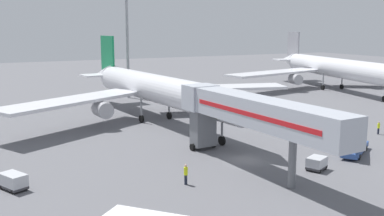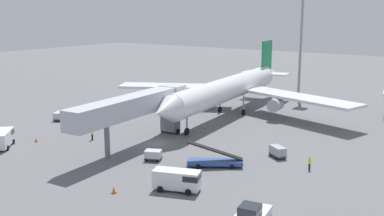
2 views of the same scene
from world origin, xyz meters
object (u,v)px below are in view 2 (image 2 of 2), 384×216
apron_light_mast (302,21)px  jet_bridge (137,107)px  safety_cone_charlie (36,140)px  service_van_mid_right (178,179)px  baggage_cart_mid_center (153,155)px  safety_cone_bravo (205,127)px  ground_crew_worker_foreground (310,163)px  service_van_near_center (2,138)px  baggage_cart_near_left (278,151)px  airplane_at_gate (231,88)px  ground_crew_worker_midground (92,133)px  belt_loader_truck (215,161)px  safety_cone_alpha (114,190)px  baggage_cart_far_right (60,116)px

apron_light_mast → jet_bridge: bearing=-95.0°
safety_cone_charlie → apron_light_mast: 60.26m
safety_cone_charlie → service_van_mid_right: bearing=-6.3°
baggage_cart_mid_center → service_van_mid_right: bearing=-36.4°
safety_cone_bravo → ground_crew_worker_foreground: bearing=-23.9°
service_van_near_center → baggage_cart_near_left: 37.85m
service_van_near_center → safety_cone_bravo: (17.68, 24.62, -0.97)m
airplane_at_gate → baggage_cart_mid_center: size_ratio=19.75×
airplane_at_gate → jet_bridge: bearing=-91.4°
safety_cone_bravo → apron_light_mast: 38.49m
ground_crew_worker_foreground → safety_cone_charlie: ground_crew_worker_foreground is taller
baggage_cart_near_left → ground_crew_worker_foreground: ground_crew_worker_foreground is taller
jet_bridge → service_van_near_center: 19.37m
airplane_at_gate → service_van_mid_right: size_ratio=9.20×
ground_crew_worker_midground → safety_cone_charlie: size_ratio=2.69×
belt_loader_truck → service_van_near_center: size_ratio=1.26×
service_van_near_center → ground_crew_worker_midground: bearing=51.5°
ground_crew_worker_midground → airplane_at_gate: bearing=72.8°
baggage_cart_near_left → belt_loader_truck: bearing=-121.6°
jet_bridge → safety_cone_alpha: size_ratio=31.18×
service_van_near_center → apron_light_mast: bearing=72.0°
baggage_cart_near_left → safety_cone_alpha: baggage_cart_near_left is taller
jet_bridge → baggage_cart_near_left: 19.99m
service_van_near_center → ground_crew_worker_foreground: (38.68, 15.29, -0.41)m
belt_loader_truck → baggage_cart_far_right: size_ratio=2.31×
ground_crew_worker_foreground → belt_loader_truck: bearing=-151.5°
jet_bridge → ground_crew_worker_foreground: 24.31m
service_van_mid_right → baggage_cart_mid_center: 10.72m
baggage_cart_far_right → ground_crew_worker_foreground: bearing=0.1°
service_van_mid_right → apron_light_mast: (-10.22, 58.40, 15.22)m
safety_cone_charlie → apron_light_mast: bearing=72.3°
baggage_cart_mid_center → apron_light_mast: size_ratio=0.10×
service_van_mid_right → safety_cone_charlie: size_ratio=7.58×
airplane_at_gate → safety_cone_alpha: bearing=-77.5°
jet_bridge → safety_cone_charlie: jet_bridge is taller
baggage_cart_near_left → apron_light_mast: (-14.11, 41.90, 15.69)m
safety_cone_alpha → safety_cone_charlie: bearing=161.8°
service_van_near_center → service_van_mid_right: size_ratio=1.00×
jet_bridge → service_van_mid_right: (14.42, -10.11, -4.37)m
service_van_mid_right → safety_cone_alpha: (-5.12, -4.40, -0.91)m
belt_loader_truck → service_van_mid_right: bearing=-84.3°
belt_loader_truck → apron_light_mast: apron_light_mast is taller
baggage_cart_near_left → apron_light_mast: bearing=108.6°
safety_cone_bravo → apron_light_mast: apron_light_mast is taller
airplane_at_gate → safety_cone_charlie: size_ratio=69.77×
baggage_cart_near_left → safety_cone_bravo: 17.30m
ground_crew_worker_foreground → safety_cone_bravo: bearing=156.1°
safety_cone_alpha → ground_crew_worker_foreground: bearing=52.6°
safety_cone_bravo → apron_light_mast: (1.70, 34.90, 16.15)m
ground_crew_worker_foreground → apron_light_mast: apron_light_mast is taller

